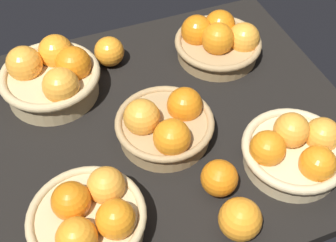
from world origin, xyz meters
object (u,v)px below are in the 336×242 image
object	(u,v)px
basket_near_left	(218,41)
basket_near_right	(52,76)
loose_orange_side_gap	(109,52)
loose_orange_front_gap	(240,219)
basket_far_left	(295,150)
loose_orange_back_gap	(219,178)
basket_far_right	(90,219)
basket_center	(165,124)

from	to	relation	value
basket_near_left	basket_near_right	bearing A→B (deg)	-1.55
loose_orange_side_gap	loose_orange_front_gap	bearing A→B (deg)	99.56
basket_far_left	loose_orange_side_gap	world-z (taller)	basket_far_left
loose_orange_back_gap	basket_far_left	bearing A→B (deg)	-179.57
basket_far_left	loose_orange_front_gap	xyz separation A→B (cm)	(17.06, 9.46, -0.41)
basket_near_right	loose_orange_back_gap	xyz separation A→B (cm)	(-24.05, 37.83, -1.61)
basket_near_left	loose_orange_side_gap	world-z (taller)	basket_near_left
basket_near_right	basket_near_left	distance (cm)	41.20
basket_far_right	basket_center	xyz separation A→B (cm)	(-20.23, -16.14, -0.75)
basket_near_left	basket_center	xyz separation A→B (cm)	(22.11, 20.89, -0.07)
basket_near_right	basket_far_right	world-z (taller)	basket_near_right
loose_orange_front_gap	basket_near_left	bearing A→B (deg)	-110.85
basket_near_left	loose_orange_side_gap	size ratio (longest dim) A/B	2.94
loose_orange_back_gap	basket_near_right	bearing A→B (deg)	-57.55
basket_near_left	basket_center	size ratio (longest dim) A/B	1.04
basket_far_right	loose_orange_front_gap	xyz separation A→B (cm)	(-24.80, 9.02, -1.01)
basket_near_right	basket_far_right	xyz separation A→B (cm)	(1.16, 38.15, -0.29)
basket_far_left	loose_orange_back_gap	xyz separation A→B (cm)	(16.64, 0.12, -0.72)
basket_far_left	loose_orange_back_gap	world-z (taller)	basket_far_left
basket_far_right	loose_orange_front_gap	world-z (taller)	basket_far_right
basket_near_right	loose_orange_back_gap	distance (cm)	44.86
basket_far_left	loose_orange_side_gap	size ratio (longest dim) A/B	2.87
basket_far_right	basket_near_right	bearing A→B (deg)	-91.74
basket_near_right	basket_far_left	distance (cm)	55.49
basket_near_left	loose_orange_front_gap	bearing A→B (deg)	69.15
basket_center	basket_near_left	bearing A→B (deg)	-136.63
basket_far_right	loose_orange_back_gap	size ratio (longest dim) A/B	2.89
basket_center	loose_orange_side_gap	size ratio (longest dim) A/B	2.83
basket_near_right	loose_orange_back_gap	size ratio (longest dim) A/B	3.16
basket_near_right	basket_center	bearing A→B (deg)	130.90
loose_orange_front_gap	basket_far_right	bearing A→B (deg)	-19.99
basket_far_right	loose_orange_side_gap	xyz separation A→B (cm)	(-15.95, -43.49, -1.25)
loose_orange_back_gap	loose_orange_side_gap	size ratio (longest dim) A/B	0.98
loose_orange_front_gap	loose_orange_side_gap	size ratio (longest dim) A/B	1.07
basket_near_right	loose_orange_side_gap	size ratio (longest dim) A/B	3.10
loose_orange_front_gap	loose_orange_back_gap	distance (cm)	9.35
basket_near_right	basket_far_left	world-z (taller)	basket_near_right
basket_center	loose_orange_back_gap	xyz separation A→B (cm)	(-4.99, 15.82, -0.57)
loose_orange_back_gap	basket_far_right	bearing A→B (deg)	0.72
basket_near_left	loose_orange_front_gap	xyz separation A→B (cm)	(17.54, 46.05, -0.33)
basket_center	loose_orange_front_gap	xyz separation A→B (cm)	(-4.57, 25.16, -0.26)
basket_far_left	loose_orange_front_gap	bearing A→B (deg)	29.01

